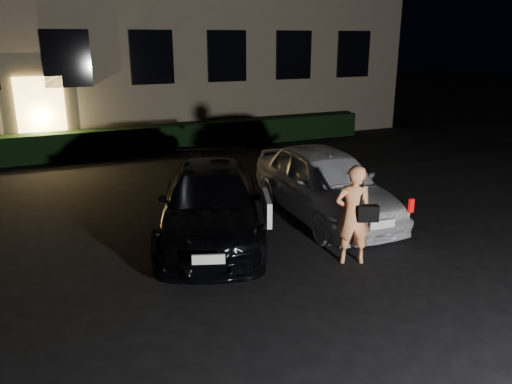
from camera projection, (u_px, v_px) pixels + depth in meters
name	position (u px, v px, depth m)	size (l,w,h in m)	color
ground	(328.00, 290.00, 7.47)	(80.00, 80.00, 0.00)	black
hedge	(160.00, 138.00, 16.50)	(15.00, 0.70, 0.85)	black
sedan	(211.00, 202.00, 9.36)	(3.25, 4.87, 1.31)	black
hatch	(324.00, 182.00, 10.38)	(1.98, 4.40, 1.47)	silver
man	(353.00, 215.00, 8.16)	(0.71, 0.61, 1.68)	#FF9B60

